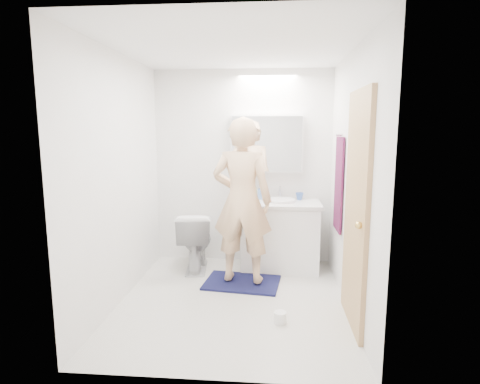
# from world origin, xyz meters

# --- Properties ---
(floor) EXTENTS (2.50, 2.50, 0.00)m
(floor) POSITION_xyz_m (0.00, 0.00, 0.00)
(floor) COLOR silver
(floor) RESTS_ON ground
(ceiling) EXTENTS (2.50, 2.50, 0.00)m
(ceiling) POSITION_xyz_m (0.00, 0.00, 2.40)
(ceiling) COLOR white
(ceiling) RESTS_ON floor
(wall_back) EXTENTS (2.50, 0.00, 2.50)m
(wall_back) POSITION_xyz_m (0.00, 1.25, 1.20)
(wall_back) COLOR white
(wall_back) RESTS_ON floor
(wall_front) EXTENTS (2.50, 0.00, 2.50)m
(wall_front) POSITION_xyz_m (0.00, -1.25, 1.20)
(wall_front) COLOR white
(wall_front) RESTS_ON floor
(wall_left) EXTENTS (0.00, 2.50, 2.50)m
(wall_left) POSITION_xyz_m (-1.10, 0.00, 1.20)
(wall_left) COLOR white
(wall_left) RESTS_ON floor
(wall_right) EXTENTS (0.00, 2.50, 2.50)m
(wall_right) POSITION_xyz_m (1.10, 0.00, 1.20)
(wall_right) COLOR white
(wall_right) RESTS_ON floor
(vanity_cabinet) EXTENTS (0.90, 0.55, 0.78)m
(vanity_cabinet) POSITION_xyz_m (0.47, 0.96, 0.39)
(vanity_cabinet) COLOR white
(vanity_cabinet) RESTS_ON floor
(countertop) EXTENTS (0.95, 0.58, 0.04)m
(countertop) POSITION_xyz_m (0.47, 0.96, 0.80)
(countertop) COLOR silver
(countertop) RESTS_ON vanity_cabinet
(sink_basin) EXTENTS (0.36, 0.36, 0.03)m
(sink_basin) POSITION_xyz_m (0.47, 0.99, 0.84)
(sink_basin) COLOR white
(sink_basin) RESTS_ON countertop
(faucet) EXTENTS (0.02, 0.02, 0.16)m
(faucet) POSITION_xyz_m (0.47, 1.19, 0.90)
(faucet) COLOR silver
(faucet) RESTS_ON countertop
(medicine_cabinet) EXTENTS (0.88, 0.14, 0.70)m
(medicine_cabinet) POSITION_xyz_m (0.30, 1.18, 1.50)
(medicine_cabinet) COLOR white
(medicine_cabinet) RESTS_ON wall_back
(mirror_panel) EXTENTS (0.84, 0.01, 0.66)m
(mirror_panel) POSITION_xyz_m (0.30, 1.10, 1.50)
(mirror_panel) COLOR silver
(mirror_panel) RESTS_ON medicine_cabinet
(toilet) EXTENTS (0.47, 0.73, 0.71)m
(toilet) POSITION_xyz_m (-0.54, 0.85, 0.35)
(toilet) COLOR silver
(toilet) RESTS_ON floor
(bath_rug) EXTENTS (0.86, 0.64, 0.02)m
(bath_rug) POSITION_xyz_m (0.06, 0.43, 0.01)
(bath_rug) COLOR #141640
(bath_rug) RESTS_ON floor
(person) EXTENTS (0.69, 0.49, 1.76)m
(person) POSITION_xyz_m (0.06, 0.43, 0.93)
(person) COLOR #E4B688
(person) RESTS_ON bath_rug
(door) EXTENTS (0.04, 0.80, 2.00)m
(door) POSITION_xyz_m (1.08, -0.35, 1.00)
(door) COLOR #A77953
(door) RESTS_ON wall_right
(door_knob) EXTENTS (0.06, 0.06, 0.06)m
(door_knob) POSITION_xyz_m (1.04, -0.65, 0.95)
(door_knob) COLOR gold
(door_knob) RESTS_ON door
(towel) EXTENTS (0.02, 0.42, 1.00)m
(towel) POSITION_xyz_m (1.08, 0.55, 1.10)
(towel) COLOR black
(towel) RESTS_ON wall_right
(towel_hook) EXTENTS (0.07, 0.02, 0.02)m
(towel_hook) POSITION_xyz_m (1.07, 0.55, 1.62)
(towel_hook) COLOR silver
(towel_hook) RESTS_ON wall_right
(soap_bottle_a) EXTENTS (0.10, 0.10, 0.21)m
(soap_bottle_a) POSITION_xyz_m (0.15, 1.11, 0.92)
(soap_bottle_a) COLOR #CCC084
(soap_bottle_a) RESTS_ON countertop
(soap_bottle_b) EXTENTS (0.10, 0.10, 0.19)m
(soap_bottle_b) POSITION_xyz_m (0.25, 1.15, 0.91)
(soap_bottle_b) COLOR #5D85C9
(soap_bottle_b) RESTS_ON countertop
(toothbrush_cup) EXTENTS (0.12, 0.12, 0.09)m
(toothbrush_cup) POSITION_xyz_m (0.71, 1.12, 0.86)
(toothbrush_cup) COLOR #3C62B4
(toothbrush_cup) RESTS_ON countertop
(toilet_paper_roll) EXTENTS (0.11, 0.11, 0.10)m
(toilet_paper_roll) POSITION_xyz_m (0.46, -0.41, 0.05)
(toilet_paper_roll) COLOR white
(toilet_paper_roll) RESTS_ON floor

